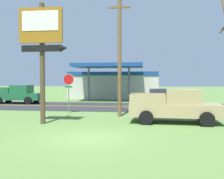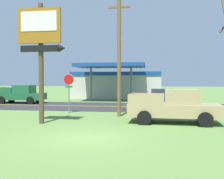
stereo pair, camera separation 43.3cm
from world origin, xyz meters
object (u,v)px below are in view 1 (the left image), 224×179
Objects in this scene: car_blue_near_lane at (161,97)px; gas_station at (114,84)px; pickup_green_on_road at (18,94)px; utility_pole at (120,49)px; stop_sign at (69,86)px; pickup_tan_parked_on_lawn at (176,106)px; motel_sign at (42,41)px.

gas_station is at bearing 120.97° from car_blue_near_lane.
car_blue_near_lane is (15.00, 0.00, -0.13)m from pickup_green_on_road.
utility_pole is at bearing -112.29° from car_blue_near_lane.
stop_sign is at bearing -135.99° from car_blue_near_lane.
pickup_tan_parked_on_lawn is 1.26× the size of car_blue_near_lane.
pickup_tan_parked_on_lawn is at bearing 10.40° from motel_sign.
stop_sign is (0.05, 4.76, -2.66)m from motel_sign.
pickup_green_on_road is (-15.13, 10.48, 0.00)m from pickup_tan_parked_on_lawn.
utility_pole is 1.68× the size of pickup_green_on_road.
pickup_green_on_road is at bearing 144.57° from utility_pole.
stop_sign is at bearing -42.79° from pickup_green_on_road.
utility_pole is 2.08× the size of car_blue_near_lane.
car_blue_near_lane is at bearing 58.05° from motel_sign.
motel_sign is 2.31× the size of stop_sign.
motel_sign is at bearing -90.65° from stop_sign.
gas_station reaches higher than pickup_green_on_road.
pickup_tan_parked_on_lawn is (7.47, -3.38, -1.06)m from stop_sign.
car_blue_near_lane is at bearing 67.71° from utility_pole.
gas_station is (1.48, 16.86, -0.08)m from stop_sign.
stop_sign is 0.70× the size of car_blue_near_lane.
car_blue_near_lane is (3.39, 8.26, -3.80)m from utility_pole.
stop_sign reaches higher than pickup_green_on_road.
motel_sign is at bearing -57.32° from pickup_green_on_road.
motel_sign reaches higher than pickup_green_on_road.
pickup_tan_parked_on_lawn is 1.02× the size of pickup_green_on_road.
motel_sign reaches higher than pickup_tan_parked_on_lawn.
utility_pole is (3.95, -1.17, 2.60)m from stop_sign.
gas_station is at bearing 106.49° from pickup_tan_parked_on_lawn.
pickup_green_on_road is 15.00m from car_blue_near_lane.
pickup_green_on_road is (-9.14, -9.76, -0.98)m from gas_station.
pickup_green_on_road is 1.24× the size of car_blue_near_lane.
gas_station is (1.53, 21.62, -2.74)m from motel_sign.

